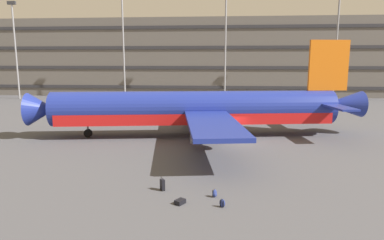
# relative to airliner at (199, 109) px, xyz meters

# --- Properties ---
(ground_plane) EXTENTS (600.00, 600.00, 0.00)m
(ground_plane) POSITION_rel_airliner_xyz_m (4.16, -2.59, -3.00)
(ground_plane) COLOR #4C4C51
(terminal_structure) EXTENTS (161.97, 15.23, 18.25)m
(terminal_structure) POSITION_rel_airliner_xyz_m (4.16, 49.84, 6.13)
(terminal_structure) COLOR #605B56
(terminal_structure) RESTS_ON ground_plane
(airliner) EXTENTS (37.35, 30.27, 10.64)m
(airliner) POSITION_rel_airliner_xyz_m (0.00, 0.00, 0.00)
(airliner) COLOR navy
(airliner) RESTS_ON ground_plane
(light_mast_far_left) EXTENTS (1.80, 0.50, 20.91)m
(light_mast_far_left) POSITION_rel_airliner_xyz_m (-42.29, 34.94, 9.14)
(light_mast_far_left) COLOR gray
(light_mast_far_left) RESTS_ON ground_plane
(light_mast_left) EXTENTS (1.80, 0.50, 25.38)m
(light_mast_left) POSITION_rel_airliner_xyz_m (-18.23, 34.94, 11.43)
(light_mast_left) COLOR gray
(light_mast_left) RESTS_ON ground_plane
(light_mast_center_left) EXTENTS (1.80, 0.50, 25.58)m
(light_mast_center_left) POSITION_rel_airliner_xyz_m (3.31, 34.94, 11.53)
(light_mast_center_left) COLOR gray
(light_mast_center_left) RESTS_ON ground_plane
(light_mast_center_right) EXTENTS (1.80, 0.50, 26.15)m
(light_mast_center_right) POSITION_rel_airliner_xyz_m (25.63, 34.94, 11.82)
(light_mast_center_right) COLOR gray
(light_mast_center_right) RESTS_ON ground_plane
(suitcase_scuffed) EXTENTS (0.38, 0.42, 0.92)m
(suitcase_scuffed) POSITION_rel_airliner_xyz_m (-1.27, -16.76, -2.59)
(suitcase_scuffed) COLOR black
(suitcase_scuffed) RESTS_ON ground_plane
(suitcase_teal) EXTENTS (0.70, 0.75, 0.26)m
(suitcase_teal) POSITION_rel_airliner_xyz_m (0.12, -18.78, -2.87)
(suitcase_teal) COLOR black
(suitcase_teal) RESTS_ON ground_plane
(backpack_small) EXTENTS (0.35, 0.36, 0.55)m
(backpack_small) POSITION_rel_airliner_xyz_m (2.15, -17.61, -2.76)
(backpack_small) COLOR navy
(backpack_small) RESTS_ON ground_plane
(backpack_large) EXTENTS (0.40, 0.33, 0.55)m
(backpack_large) POSITION_rel_airliner_xyz_m (2.61, -19.05, -2.76)
(backpack_large) COLOR navy
(backpack_large) RESTS_ON ground_plane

